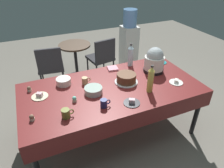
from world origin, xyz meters
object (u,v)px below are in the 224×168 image
object	(u,v)px
cupcake_rose	(74,99)
maroon_chair_left	(51,65)
water_cooler	(129,41)
dessert_plate_cream	(40,96)
ceramic_snack_bowl	(64,81)
cupcake_lemon	(29,89)
cupcake_vanilla	(32,118)
dessert_plate_teal	(161,62)
coffee_mug_black	(149,59)
coffee_mug_tan	(85,81)
soda_bottle_ginger_ale	(151,80)
maroon_chair_right	(102,56)
potluck_table	(112,92)
round_cafe_table	(75,55)
dessert_plate_charcoal	(132,102)
soda_bottle_water	(131,56)
dessert_plate_white	(176,82)
slow_cooker	(154,61)
glass_salad_bowl	(93,90)
coffee_mug_navy	(104,103)
coffee_mug_olive	(66,113)

from	to	relation	value
cupcake_rose	maroon_chair_left	world-z (taller)	maroon_chair_left
water_cooler	dessert_plate_cream	bearing A→B (deg)	-141.33
ceramic_snack_bowl	cupcake_lemon	world-z (taller)	ceramic_snack_bowl
cupcake_vanilla	water_cooler	distance (m)	2.89
dessert_plate_teal	coffee_mug_black	size ratio (longest dim) A/B	1.18
dessert_plate_teal	coffee_mug_tan	bearing A→B (deg)	-174.59
dessert_plate_teal	cupcake_vanilla	size ratio (longest dim) A/B	2.28
cupcake_vanilla	soda_bottle_ginger_ale	world-z (taller)	soda_bottle_ginger_ale
cupcake_lemon	maroon_chair_right	size ratio (longest dim) A/B	0.08
potluck_table	cupcake_lemon	xyz separation A→B (m)	(-0.94, 0.32, 0.09)
dessert_plate_cream	potluck_table	bearing A→B (deg)	-10.18
cupcake_vanilla	maroon_chair_right	size ratio (longest dim) A/B	0.08
ceramic_snack_bowl	water_cooler	xyz separation A→B (m)	(1.67, 1.43, -0.20)
dessert_plate_cream	maroon_chair_left	distance (m)	1.35
round_cafe_table	potluck_table	bearing A→B (deg)	-88.29
ceramic_snack_bowl	dessert_plate_charcoal	world-z (taller)	ceramic_snack_bowl
cupcake_rose	coffee_mug_tan	bearing A→B (deg)	55.01
dessert_plate_cream	cupcake_rose	bearing A→B (deg)	-35.60
dessert_plate_teal	soda_bottle_ginger_ale	distance (m)	0.84
dessert_plate_charcoal	cupcake_vanilla	world-z (taller)	cupcake_vanilla
soda_bottle_water	maroon_chair_left	world-z (taller)	soda_bottle_water
soda_bottle_ginger_ale	maroon_chair_left	size ratio (longest dim) A/B	0.40
dessert_plate_white	cupcake_rose	world-z (taller)	cupcake_rose
soda_bottle_ginger_ale	dessert_plate_charcoal	bearing A→B (deg)	-157.57
slow_cooker	dessert_plate_white	xyz separation A→B (m)	(0.10, -0.38, -0.15)
coffee_mug_black	water_cooler	bearing A→B (deg)	75.27
potluck_table	soda_bottle_ginger_ale	size ratio (longest dim) A/B	6.41
glass_salad_bowl	coffee_mug_navy	distance (m)	0.29
cupcake_rose	maroon_chair_right	world-z (taller)	maroon_chair_right
glass_salad_bowl	coffee_mug_tan	distance (m)	0.24
coffee_mug_black	maroon_chair_right	xyz separation A→B (m)	(-0.39, 1.01, -0.31)
maroon_chair_right	cupcake_rose	bearing A→B (deg)	-120.49
cupcake_rose	round_cafe_table	world-z (taller)	cupcake_rose
slow_cooker	ceramic_snack_bowl	xyz separation A→B (m)	(-1.23, 0.15, -0.12)
soda_bottle_ginger_ale	coffee_mug_olive	world-z (taller)	soda_bottle_ginger_ale
maroon_chair_left	dessert_plate_white	bearing A→B (deg)	-50.85
potluck_table	dessert_plate_charcoal	size ratio (longest dim) A/B	11.89
coffee_mug_navy	round_cafe_table	distance (m)	2.01
glass_salad_bowl	dessert_plate_white	size ratio (longest dim) A/B	1.23
dessert_plate_white	coffee_mug_navy	bearing A→B (deg)	-174.86
glass_salad_bowl	dessert_plate_cream	world-z (taller)	glass_salad_bowl
coffee_mug_olive	cupcake_lemon	bearing A→B (deg)	115.62
cupcake_vanilla	coffee_mug_black	world-z (taller)	coffee_mug_black
dessert_plate_teal	cupcake_rose	world-z (taller)	cupcake_rose
slow_cooker	coffee_mug_black	distance (m)	0.32
dessert_plate_teal	coffee_mug_black	xyz separation A→B (m)	(-0.16, 0.10, 0.04)
slow_cooker	coffee_mug_black	xyz separation A→B (m)	(0.10, 0.28, -0.12)
potluck_table	dessert_plate_white	size ratio (longest dim) A/B	12.75
soda_bottle_ginger_ale	maroon_chair_right	xyz separation A→B (m)	(0.03, 1.70, -0.42)
slow_cooker	soda_bottle_ginger_ale	world-z (taller)	slow_cooker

